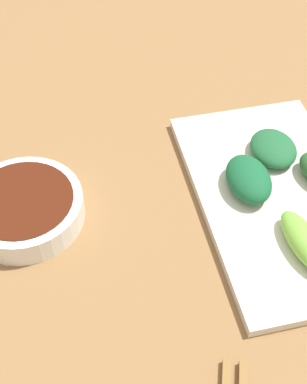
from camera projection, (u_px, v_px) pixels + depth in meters
tabletop at (177, 206)px, 0.63m from camera, size 2.10×2.10×0.02m
sauce_bowl at (24, 208)px, 0.60m from camera, size 0.13×0.13×0.03m
serving_plate at (278, 198)px, 0.62m from camera, size 0.18×0.31×0.01m
broccoli_stalk_0 at (304, 241)px, 0.56m from camera, size 0.04×0.09×0.02m
broccoli_leafy_1 at (249, 179)px, 0.61m from camera, size 0.05×0.07×0.03m
broccoli_leafy_2 at (273, 148)px, 0.65m from camera, size 0.06×0.07×0.02m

